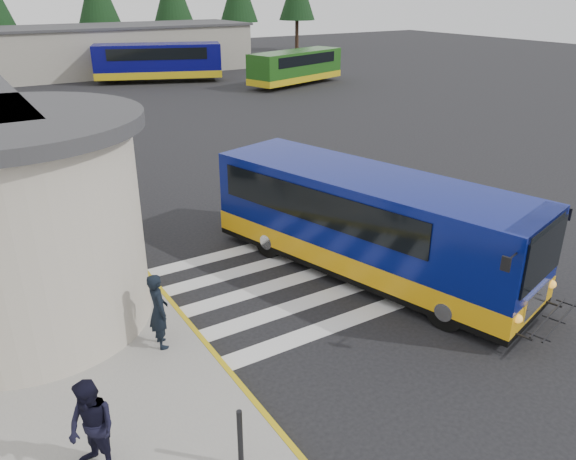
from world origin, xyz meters
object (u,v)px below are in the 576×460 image
transit_bus (369,227)px  pedestrian_b (92,428)px  far_bus_b (296,66)px  far_bus_a (158,61)px  bollard (240,439)px  pedestrian_a (159,311)px

transit_bus → pedestrian_b: transit_bus is taller
far_bus_b → pedestrian_b: bearing=125.6°
far_bus_a → bollard: bearing=-177.8°
transit_bus → far_bus_b: transit_bus is taller
pedestrian_a → far_bus_b: 36.58m
pedestrian_b → bollard: (2.00, -1.14, -0.29)m
transit_bus → far_bus_a: size_ratio=0.96×
pedestrian_a → far_bus_b: size_ratio=0.19×
pedestrian_a → bollard: pedestrian_a is taller
bollard → far_bus_a: far_bus_a is taller
pedestrian_b → far_bus_a: size_ratio=0.16×
pedestrian_a → pedestrian_b: 3.48m
transit_bus → far_bus_a: (7.07, 36.00, 0.38)m
transit_bus → far_bus_a: far_bus_a is taller
pedestrian_b → far_bus_b: size_ratio=0.19×
transit_bus → pedestrian_b: size_ratio=5.96×
transit_bus → pedestrian_b: 8.94m
pedestrian_b → far_bus_a: bearing=133.4°
bollard → pedestrian_a: bearing=88.7°
pedestrian_a → pedestrian_b: pedestrian_a is taller
transit_bus → pedestrian_a: transit_bus is taller
bollard → far_bus_b: size_ratio=0.12×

